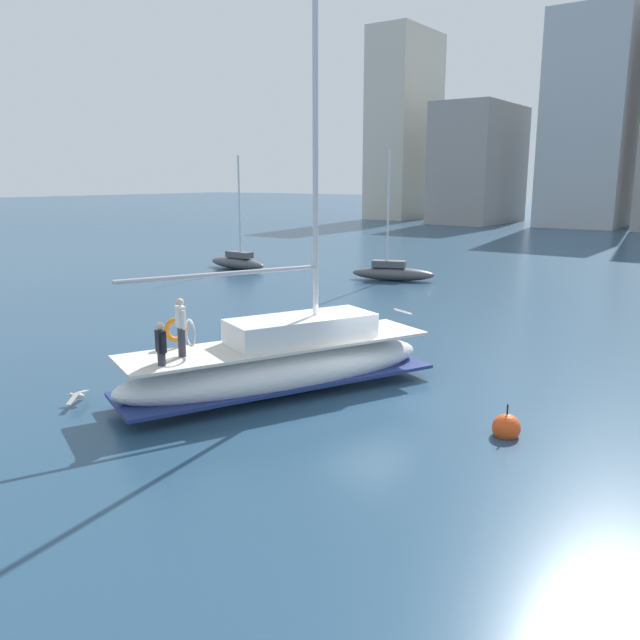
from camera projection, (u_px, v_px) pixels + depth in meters
The scene contains 6 objects.
ground_plane at pixel (367, 386), 19.47m from camera, with size 400.00×400.00×0.00m, color navy.
main_sailboat at pixel (282, 362), 18.81m from camera, with size 6.11×9.74×12.37m.
moored_sloop_far at pixel (392, 271), 39.57m from camera, with size 5.14×2.78×7.72m.
moored_catamaran at pixel (237, 261), 44.51m from camera, with size 5.15×1.63×7.60m.
seagull at pixel (77, 396), 17.86m from camera, with size 0.77×1.12×0.18m.
mooring_buoy at pixel (506, 428), 15.71m from camera, with size 0.68×0.68×0.94m.
Camera 1 is at (9.67, -15.96, 6.10)m, focal length 36.52 mm.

